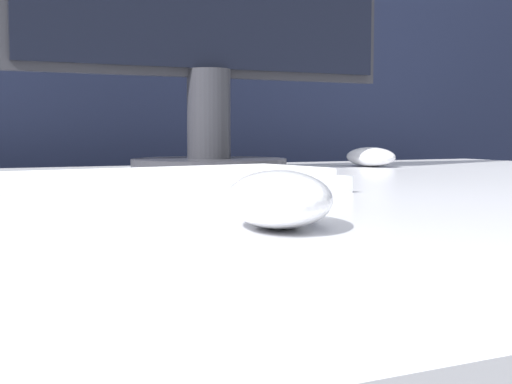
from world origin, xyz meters
The scene contains 3 objects.
computer_mouse_near centered at (0.07, -0.29, 0.76)m, with size 0.10×0.12×0.03m.
keyboard centered at (0.02, -0.07, 0.75)m, with size 0.46×0.20×0.02m.
computer_mouse_far centered at (0.57, 0.32, 0.76)m, with size 0.07×0.11×0.03m.
Camera 1 is at (-0.14, -0.68, 0.80)m, focal length 50.00 mm.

